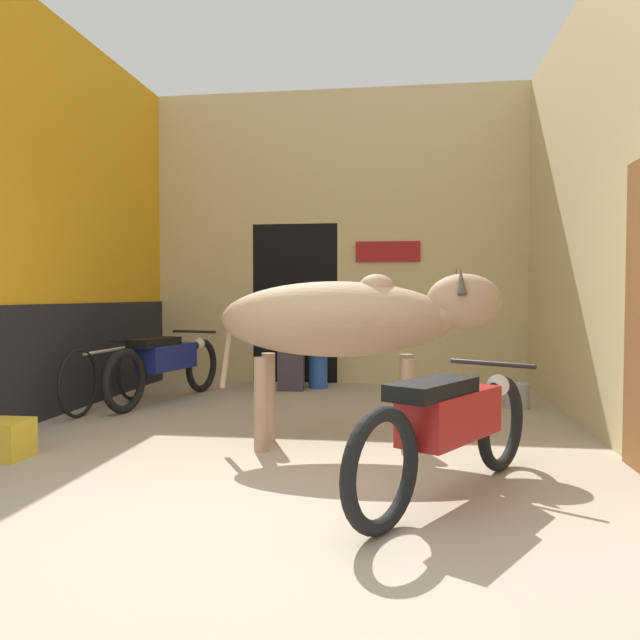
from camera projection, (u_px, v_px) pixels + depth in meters
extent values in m
plane|color=tan|center=(236.00, 513.00, 3.38)|extent=(30.00, 30.00, 0.00)
cube|color=orange|center=(51.00, 217.00, 6.18)|extent=(0.18, 5.10, 3.93)
cube|color=black|center=(63.00, 359.00, 6.22)|extent=(0.03, 5.10, 1.10)
cube|color=#D1BC84|center=(338.00, 158.00, 8.40)|extent=(4.98, 0.18, 1.78)
cube|color=#D1BC84|center=(208.00, 303.00, 8.72)|extent=(1.33, 0.18, 2.15)
cube|color=#D1BC84|center=(431.00, 303.00, 8.31)|extent=(2.49, 0.18, 2.15)
cube|color=black|center=(300.00, 303.00, 8.91)|extent=(1.16, 0.90, 2.15)
cube|color=maroon|center=(388.00, 252.00, 8.25)|extent=(0.85, 0.03, 0.27)
cube|color=#D1BC84|center=(597.00, 207.00, 5.48)|extent=(0.18, 5.10, 3.93)
ellipsoid|color=tan|center=(336.00, 319.00, 4.83)|extent=(1.82, 0.71, 0.59)
ellipsoid|color=tan|center=(376.00, 288.00, 4.79)|extent=(0.29, 0.26, 0.22)
cylinder|color=tan|center=(443.00, 313.00, 4.76)|extent=(0.40, 0.30, 0.39)
ellipsoid|color=tan|center=(464.00, 301.00, 4.74)|extent=(0.59, 0.39, 0.42)
cylinder|color=tan|center=(228.00, 347.00, 4.90)|extent=(0.14, 0.05, 0.65)
cylinder|color=tan|center=(406.00, 399.00, 4.97)|extent=(0.11, 0.11, 0.72)
cylinder|color=tan|center=(409.00, 406.00, 4.64)|extent=(0.11, 0.11, 0.72)
cylinder|color=tan|center=(269.00, 397.00, 5.07)|extent=(0.11, 0.11, 0.72)
cylinder|color=tan|center=(261.00, 404.00, 4.73)|extent=(0.11, 0.11, 0.72)
cone|color=#473D33|center=(456.00, 281.00, 4.88)|extent=(0.08, 0.16, 0.24)
cone|color=#473D33|center=(461.00, 280.00, 4.59)|extent=(0.08, 0.16, 0.24)
torus|color=black|center=(381.00, 470.00, 3.08)|extent=(0.40, 0.59, 0.64)
torus|color=black|center=(501.00, 424.00, 4.20)|extent=(0.40, 0.59, 0.64)
cube|color=maroon|center=(451.00, 415.00, 3.63)|extent=(0.66, 0.83, 0.28)
cube|color=black|center=(433.00, 389.00, 3.46)|extent=(0.56, 0.68, 0.09)
cylinder|color=black|center=(492.00, 364.00, 4.06)|extent=(0.51, 0.33, 0.03)
sphere|color=silver|center=(498.00, 385.00, 4.15)|extent=(0.15, 0.15, 0.15)
torus|color=black|center=(124.00, 381.00, 6.25)|extent=(0.22, 0.66, 0.65)
torus|color=black|center=(202.00, 365.00, 7.64)|extent=(0.22, 0.66, 0.65)
cube|color=navy|center=(167.00, 357.00, 6.94)|extent=(0.45, 0.86, 0.28)
cube|color=black|center=(155.00, 342.00, 6.73)|extent=(0.39, 0.69, 0.09)
cylinder|color=black|center=(194.00, 332.00, 7.47)|extent=(0.57, 0.16, 0.03)
sphere|color=silver|center=(199.00, 344.00, 7.58)|extent=(0.15, 0.15, 0.15)
torus|color=black|center=(78.00, 383.00, 6.03)|extent=(0.08, 0.67, 0.67)
torus|color=black|center=(133.00, 370.00, 7.07)|extent=(0.08, 0.67, 0.67)
cylinder|color=#B7B2A8|center=(107.00, 350.00, 6.54)|extent=(0.09, 0.87, 0.03)
cylinder|color=black|center=(128.00, 341.00, 6.96)|extent=(0.44, 0.06, 0.03)
cube|color=#3D3842|center=(291.00, 372.00, 7.74)|extent=(0.32, 0.14, 0.47)
cube|color=#3D3842|center=(292.00, 349.00, 7.82)|extent=(0.32, 0.32, 0.11)
cube|color=maroon|center=(293.00, 327.00, 7.88)|extent=(0.45, 0.20, 0.53)
sphere|color=tan|center=(293.00, 298.00, 7.86)|extent=(0.21, 0.21, 0.21)
cylinder|color=#2856B2|center=(318.00, 371.00, 7.97)|extent=(0.24, 0.24, 0.43)
cylinder|color=#2856B2|center=(318.00, 353.00, 7.96)|extent=(0.35, 0.35, 0.04)
cylinder|color=#A8A8B2|center=(517.00, 396.00, 6.55)|extent=(0.26, 0.26, 0.26)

